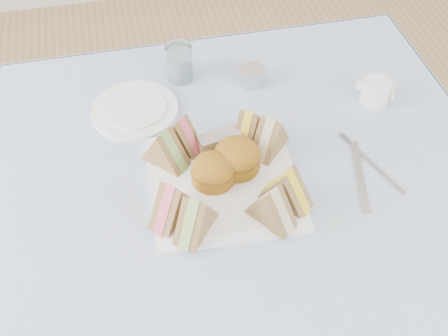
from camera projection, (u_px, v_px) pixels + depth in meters
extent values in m
cube|color=brown|center=(248.00, 283.00, 1.39)|extent=(0.90, 0.90, 0.74)
cube|color=#A2C5E6|center=(254.00, 187.00, 1.12)|extent=(1.02, 1.02, 0.01)
cube|color=white|center=(224.00, 183.00, 1.11)|extent=(0.30, 0.30, 0.01)
cylinder|color=#A77410|center=(213.00, 170.00, 1.09)|extent=(0.09, 0.09, 0.06)
cylinder|color=#A77410|center=(237.00, 157.00, 1.11)|extent=(0.12, 0.12, 0.06)
cube|color=tan|center=(219.00, 142.00, 1.15)|extent=(0.09, 0.05, 0.04)
cylinder|color=white|center=(135.00, 110.00, 1.25)|extent=(0.19, 0.19, 0.01)
cylinder|color=white|center=(179.00, 63.00, 1.31)|extent=(0.08, 0.08, 0.09)
cylinder|color=silver|center=(252.00, 77.00, 1.31)|extent=(0.08, 0.08, 0.04)
cube|color=silver|center=(360.00, 176.00, 1.13)|extent=(0.06, 0.19, 0.00)
cube|color=silver|center=(376.00, 168.00, 1.14)|extent=(0.06, 0.16, 0.00)
cylinder|color=white|center=(375.00, 92.00, 1.26)|extent=(0.08, 0.08, 0.06)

